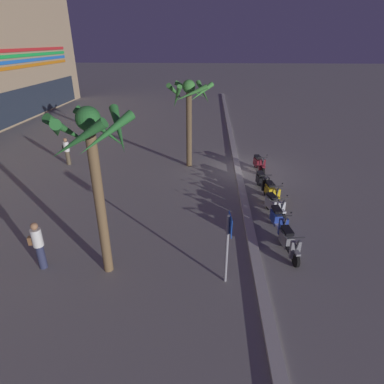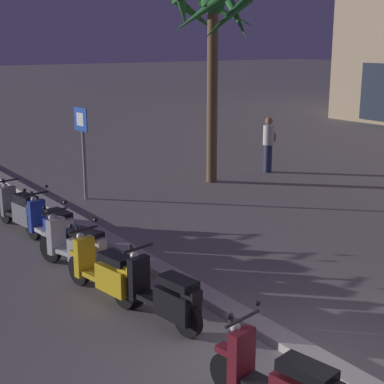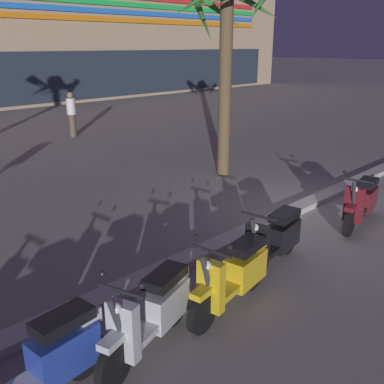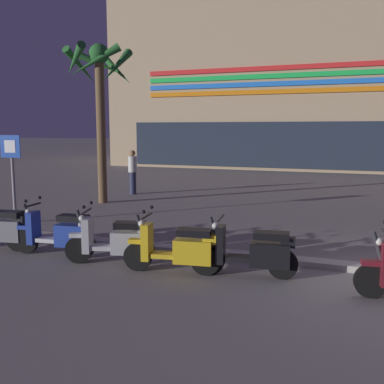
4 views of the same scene
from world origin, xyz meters
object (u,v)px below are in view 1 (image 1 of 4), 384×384
Objects in this scene: scooter_black_mid_rear at (262,181)px; scooter_yellow_lead_nearest at (272,192)px; scooter_silver_last_in_row at (274,205)px; pedestrian_by_palm_tree at (67,151)px; palm_tree_far_corner at (92,152)px; pedestrian_window_shopping at (38,244)px; scooter_maroon_far_back at (259,163)px; crossing_sign at (228,241)px; palm_tree_near_sign at (189,102)px; scooter_blue_tail_end at (278,220)px; scooter_grey_second_in_line at (289,242)px.

scooter_yellow_lead_nearest is at bearing -168.02° from scooter_black_mid_rear.
scooter_silver_last_in_row is 1.01× the size of pedestrian_by_palm_tree.
palm_tree_far_corner reaches higher than pedestrian_window_shopping.
palm_tree_far_corner is at bearing 138.59° from scooter_black_mid_rear.
scooter_yellow_lead_nearest is 1.01× the size of scooter_maroon_far_back.
crossing_sign reaches higher than scooter_black_mid_rear.
palm_tree_near_sign is (3.24, 3.92, 3.39)m from scooter_black_mid_rear.
scooter_blue_tail_end is 6.61m from scooter_maroon_far_back.
palm_tree_far_corner is at bearing 101.84° from scooter_grey_second_in_line.
scooter_yellow_lead_nearest is at bearing -110.48° from pedestrian_by_palm_tree.
scooter_black_mid_rear is at bearing -16.44° from crossing_sign.
pedestrian_by_palm_tree is (5.69, 11.58, 0.44)m from scooter_silver_last_in_row.
scooter_yellow_lead_nearest is 12.48m from pedestrian_by_palm_tree.
pedestrian_by_palm_tree is (8.57, 11.59, 0.43)m from scooter_grey_second_in_line.
scooter_blue_tail_end reaches higher than scooter_grey_second_in_line.
crossing_sign is 1.38× the size of pedestrian_window_shopping.
pedestrian_by_palm_tree is (0.42, 11.60, 0.44)m from scooter_maroon_far_back.
pedestrian_by_palm_tree is at bearing 69.52° from scooter_yellow_lead_nearest.
scooter_maroon_far_back is at bearing -98.37° from palm_tree_near_sign.
palm_tree_near_sign is at bearing -11.72° from palm_tree_far_corner.
scooter_grey_second_in_line is 0.34× the size of palm_tree_near_sign.
palm_tree_near_sign is (7.22, 4.01, 3.37)m from scooter_blue_tail_end.
pedestrian_by_palm_tree reaches higher than scooter_grey_second_in_line.
scooter_blue_tail_end is 1.09× the size of pedestrian_by_palm_tree.
scooter_black_mid_rear is 9.80m from palm_tree_far_corner.
crossing_sign reaches higher than scooter_yellow_lead_nearest.
pedestrian_by_palm_tree is (4.36, 11.69, 0.44)m from scooter_yellow_lead_nearest.
crossing_sign is at bearing -170.06° from palm_tree_near_sign.
scooter_blue_tail_end is at bearing 176.62° from scooter_silver_last_in_row.
scooter_black_mid_rear is 10.69m from pedestrian_window_shopping.
scooter_yellow_lead_nearest is 1.34m from scooter_black_mid_rear.
scooter_silver_last_in_row is 9.39m from pedestrian_window_shopping.
scooter_yellow_lead_nearest is 7.05m from palm_tree_near_sign.
scooter_yellow_lead_nearest is at bearing -4.07° from scooter_blue_tail_end.
palm_tree_far_corner reaches higher than scooter_maroon_far_back.
scooter_silver_last_in_row and scooter_maroon_far_back have the same top height.
crossing_sign is 1.43× the size of pedestrian_by_palm_tree.
pedestrian_window_shopping reaches higher than scooter_blue_tail_end.
scooter_maroon_far_back is 10.09m from crossing_sign.
scooter_silver_last_in_row is at bearing -176.39° from scooter_black_mid_rear.
palm_tree_far_corner reaches higher than scooter_silver_last_in_row.
scooter_black_mid_rear is at bearing 1.26° from scooter_blue_tail_end.
scooter_yellow_lead_nearest is at bearing -22.23° from crossing_sign.
scooter_yellow_lead_nearest reaches higher than scooter_black_mid_rear.
palm_tree_far_corner is at bearing 124.07° from scooter_silver_last_in_row.
palm_tree_near_sign reaches higher than crossing_sign.
scooter_maroon_far_back is 0.32× the size of palm_tree_far_corner.
palm_tree_near_sign is at bearing -88.59° from pedestrian_by_palm_tree.
scooter_blue_tail_end is at bearing -178.74° from scooter_black_mid_rear.
palm_tree_far_corner is 3.23× the size of pedestrian_by_palm_tree.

